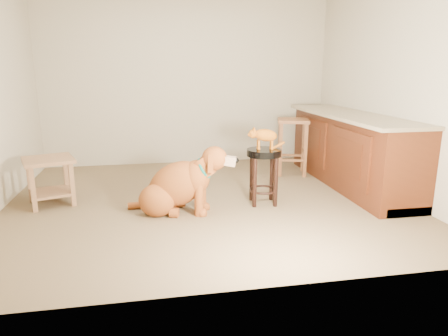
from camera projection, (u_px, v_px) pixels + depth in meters
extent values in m
cube|color=brown|center=(206.00, 200.00, 4.69)|extent=(4.50, 4.00, 0.01)
cube|color=#BAAF96|center=(188.00, 81.00, 6.28)|extent=(4.50, 0.04, 2.60)
cube|color=#BAAF96|center=(249.00, 102.00, 2.47)|extent=(4.50, 0.04, 2.60)
cube|color=#BAAF96|center=(391.00, 86.00, 4.77)|extent=(0.04, 4.00, 2.60)
cube|color=#4B200D|center=(351.00, 151.00, 5.21)|extent=(0.60, 2.50, 0.90)
cube|color=gray|center=(351.00, 115.00, 5.09)|extent=(0.70, 2.56, 0.04)
cube|color=black|center=(351.00, 180.00, 5.31)|extent=(0.52, 2.50, 0.10)
cube|color=#4B200D|center=(349.00, 157.00, 4.62)|extent=(0.02, 0.90, 0.62)
cube|color=#4B200D|center=(312.00, 141.00, 5.67)|extent=(0.02, 0.90, 0.62)
cube|color=#3D190A|center=(348.00, 157.00, 4.62)|extent=(0.02, 0.60, 0.40)
cube|color=#3D190A|center=(311.00, 141.00, 5.67)|extent=(0.02, 0.60, 0.40)
cylinder|color=black|center=(272.00, 177.00, 4.63)|extent=(0.05, 0.05, 0.56)
cylinder|color=black|center=(252.00, 177.00, 4.61)|extent=(0.05, 0.05, 0.56)
cylinder|color=black|center=(276.00, 182.00, 4.40)|extent=(0.05, 0.05, 0.56)
cylinder|color=black|center=(255.00, 183.00, 4.38)|extent=(0.05, 0.05, 0.56)
torus|color=black|center=(263.00, 190.00, 4.53)|extent=(0.36, 0.36, 0.03)
cylinder|color=black|center=(264.00, 152.00, 4.43)|extent=(0.38, 0.38, 0.07)
cube|color=brown|center=(303.00, 146.00, 5.92)|extent=(0.06, 0.06, 0.76)
cube|color=brown|center=(280.00, 146.00, 5.96)|extent=(0.06, 0.06, 0.76)
cube|color=brown|center=(305.00, 151.00, 5.59)|extent=(0.06, 0.06, 0.76)
cube|color=brown|center=(280.00, 150.00, 5.62)|extent=(0.06, 0.06, 0.76)
cube|color=brown|center=(293.00, 121.00, 5.67)|extent=(0.54, 0.54, 0.04)
cube|color=#916543|center=(66.00, 177.00, 4.75)|extent=(0.06, 0.06, 0.49)
cube|color=#916543|center=(30.00, 181.00, 4.56)|extent=(0.06, 0.06, 0.49)
cube|color=#916543|center=(72.00, 185.00, 4.42)|extent=(0.06, 0.06, 0.49)
cube|color=#916543|center=(33.00, 190.00, 4.23)|extent=(0.06, 0.06, 0.49)
cube|color=#916543|center=(48.00, 160.00, 4.42)|extent=(0.65, 0.65, 0.04)
cube|color=#916543|center=(52.00, 192.00, 4.51)|extent=(0.55, 0.55, 0.03)
ellipsoid|color=brown|center=(164.00, 192.00, 4.42)|extent=(0.46, 0.41, 0.35)
ellipsoid|color=brown|center=(157.00, 201.00, 4.15)|extent=(0.46, 0.41, 0.35)
cylinder|color=brown|center=(181.00, 203.00, 4.45)|extent=(0.12, 0.13, 0.11)
cylinder|color=brown|center=(174.00, 213.00, 4.14)|extent=(0.12, 0.13, 0.11)
ellipsoid|color=brown|center=(177.00, 184.00, 4.23)|extent=(0.88, 0.63, 0.71)
ellipsoid|color=brown|center=(196.00, 177.00, 4.19)|extent=(0.38, 0.40, 0.36)
cylinder|color=brown|center=(202.00, 191.00, 4.32)|extent=(0.11, 0.11, 0.41)
cylinder|color=brown|center=(199.00, 197.00, 4.13)|extent=(0.11, 0.11, 0.41)
sphere|color=brown|center=(205.00, 207.00, 4.36)|extent=(0.11, 0.11, 0.11)
sphere|color=brown|center=(202.00, 213.00, 4.17)|extent=(0.11, 0.11, 0.11)
cylinder|color=brown|center=(204.00, 167.00, 4.15)|extent=(0.30, 0.25, 0.26)
ellipsoid|color=brown|center=(214.00, 158.00, 4.12)|extent=(0.32, 0.30, 0.25)
cube|color=tan|center=(228.00, 161.00, 4.11)|extent=(0.19, 0.14, 0.11)
sphere|color=black|center=(236.00, 160.00, 4.10)|extent=(0.06, 0.06, 0.06)
cube|color=brown|center=(214.00, 159.00, 4.24)|extent=(0.07, 0.08, 0.19)
cube|color=brown|center=(211.00, 164.00, 4.02)|extent=(0.07, 0.08, 0.19)
torus|color=#0C6557|center=(204.00, 168.00, 4.15)|extent=(0.20, 0.27, 0.22)
cylinder|color=#D8BF4C|center=(209.00, 175.00, 4.17)|extent=(0.02, 0.05, 0.05)
cylinder|color=brown|center=(143.00, 205.00, 4.39)|extent=(0.33, 0.09, 0.08)
ellipsoid|color=#954B0E|center=(266.00, 135.00, 4.38)|extent=(0.28, 0.15, 0.17)
cylinder|color=#954B0E|center=(258.00, 144.00, 4.44)|extent=(0.03, 0.03, 0.10)
sphere|color=#954B0E|center=(258.00, 148.00, 4.45)|extent=(0.03, 0.03, 0.03)
cylinder|color=#954B0E|center=(259.00, 145.00, 4.37)|extent=(0.03, 0.03, 0.10)
sphere|color=#954B0E|center=(259.00, 149.00, 4.38)|extent=(0.03, 0.03, 0.03)
cylinder|color=#954B0E|center=(271.00, 144.00, 4.45)|extent=(0.03, 0.03, 0.10)
sphere|color=#954B0E|center=(271.00, 147.00, 4.46)|extent=(0.03, 0.03, 0.03)
cylinder|color=#954B0E|center=(272.00, 145.00, 4.38)|extent=(0.03, 0.03, 0.10)
sphere|color=#954B0E|center=(272.00, 149.00, 4.39)|extent=(0.03, 0.03, 0.03)
sphere|color=#954B0E|center=(253.00, 134.00, 4.37)|extent=(0.10, 0.10, 0.10)
sphere|color=#954B0E|center=(249.00, 135.00, 4.37)|extent=(0.04, 0.04, 0.04)
sphere|color=brown|center=(248.00, 135.00, 4.37)|extent=(0.02, 0.02, 0.02)
cone|color=#954B0E|center=(254.00, 129.00, 4.39)|extent=(0.05, 0.05, 0.05)
cone|color=#C66B60|center=(253.00, 129.00, 4.39)|extent=(0.02, 0.02, 0.03)
cone|color=#954B0E|center=(254.00, 129.00, 4.33)|extent=(0.05, 0.05, 0.05)
cone|color=#C66B60|center=(254.00, 130.00, 4.33)|extent=(0.02, 0.02, 0.03)
cylinder|color=#954B0E|center=(277.00, 146.00, 4.46)|extent=(0.20, 0.09, 0.10)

